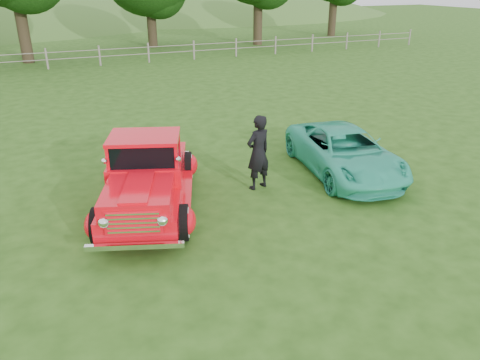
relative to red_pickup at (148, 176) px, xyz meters
name	(u,v)px	position (x,y,z in m)	size (l,w,h in m)	color
ground	(254,228)	(1.80, -1.86, -0.80)	(140.00, 140.00, 0.00)	#234512
distant_hills	(29,58)	(-2.28, 57.61, -5.34)	(116.00, 60.00, 18.00)	#345D22
fence_line	(100,56)	(1.80, 20.14, -0.19)	(48.00, 0.12, 1.20)	gray
red_pickup	(148,176)	(0.00, 0.00, 0.00)	(3.37, 5.28, 1.78)	black
teal_sedan	(344,152)	(5.35, -0.04, -0.18)	(2.04, 4.42, 1.23)	#2DB592
man	(258,153)	(2.78, 0.00, 0.16)	(0.70, 0.46, 1.91)	black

